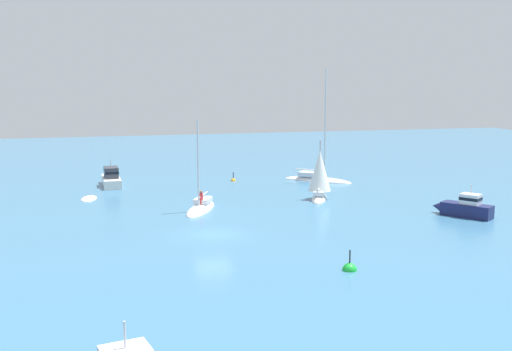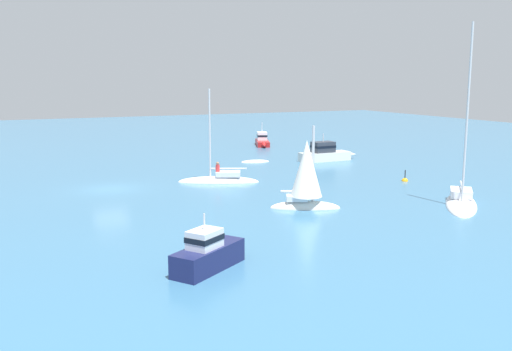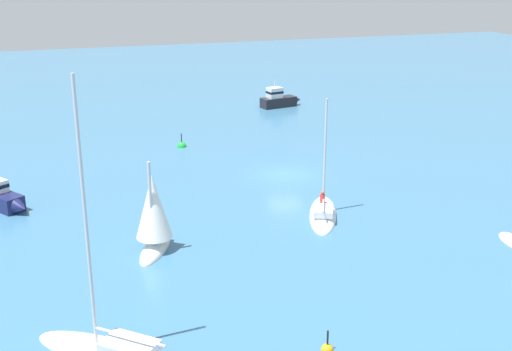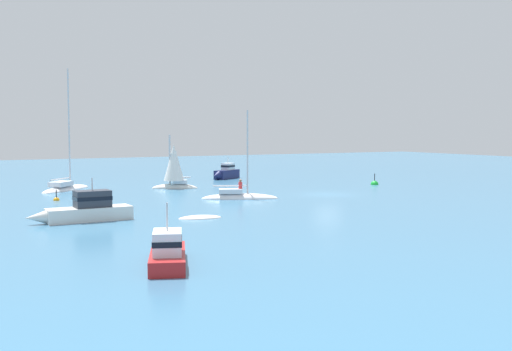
{
  "view_description": "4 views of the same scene",
  "coord_description": "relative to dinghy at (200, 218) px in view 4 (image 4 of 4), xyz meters",
  "views": [
    {
      "loc": [
        -8.19,
        -41.41,
        10.6
      ],
      "look_at": [
        6.93,
        14.13,
        1.77
      ],
      "focal_mm": 43.82,
      "sensor_mm": 36.0,
      "label": 1
    },
    {
      "loc": [
        42.86,
        -7.85,
        8.29
      ],
      "look_at": [
        4.23,
        10.12,
        0.97
      ],
      "focal_mm": 40.07,
      "sensor_mm": 36.0,
      "label": 2
    },
    {
      "loc": [
        16.98,
        43.73,
        15.62
      ],
      "look_at": [
        3.69,
        4.03,
        1.6
      ],
      "focal_mm": 45.67,
      "sensor_mm": 36.0,
      "label": 3
    },
    {
      "loc": [
        -45.03,
        31.3,
        5.81
      ],
      "look_at": [
        0.16,
        7.17,
        1.95
      ],
      "focal_mm": 42.81,
      "sensor_mm": 36.0,
      "label": 4
    }
  ],
  "objects": [
    {
      "name": "ground_plane",
      "position": [
        8.21,
        -15.82,
        0.0
      ],
      "size": [
        160.0,
        160.0,
        0.0
      ],
      "primitive_type": "plane",
      "color": "teal"
    },
    {
      "name": "dinghy",
      "position": [
        0.0,
        0.0,
        0.0
      ],
      "size": [
        1.81,
        3.06,
        0.39
      ],
      "rotation": [
        0.0,
        0.0,
        4.55
      ],
      "color": "silver",
      "rests_on": "ground"
    },
    {
      "name": "sailboat",
      "position": [
        19.95,
        -5.67,
        1.86
      ],
      "size": [
        3.13,
        4.63,
        5.8
      ],
      "rotation": [
        0.0,
        0.0,
        1.12
      ],
      "color": "silver",
      "rests_on": "ground"
    },
    {
      "name": "launch",
      "position": [
        2.24,
        6.88,
        0.74
      ],
      "size": [
        1.83,
        6.58,
        2.75
      ],
      "rotation": [
        0.0,
        0.0,
        1.6
      ],
      "color": "silver",
      "rests_on": "ground"
    },
    {
      "name": "powerboat_1",
      "position": [
        -12.35,
        6.69,
        0.6
      ],
      "size": [
        5.81,
        3.06,
        2.79
      ],
      "rotation": [
        0.0,
        0.0,
        5.92
      ],
      "color": "#B21E1E",
      "rests_on": "ground"
    },
    {
      "name": "ketch",
      "position": [
        23.44,
        4.13,
        0.17
      ],
      "size": [
        6.86,
        6.52,
        12.11
      ],
      "rotation": [
        0.0,
        0.0,
        5.54
      ],
      "color": "white",
      "rests_on": "ground"
    },
    {
      "name": "sloop",
      "position": [
        8.89,
        -7.32,
        0.11
      ],
      "size": [
        4.25,
        6.61,
        7.9
      ],
      "rotation": [
        0.0,
        0.0,
        4.28
      ],
      "color": "white",
      "rests_on": "ground"
    },
    {
      "name": "powerboat_2",
      "position": [
        28.34,
        -15.24,
        0.71
      ],
      "size": [
        3.66,
        4.61,
        2.57
      ],
      "rotation": [
        0.0,
        0.0,
        2.17
      ],
      "color": "#191E4C",
      "rests_on": "ground"
    },
    {
      "name": "channel_buoy",
      "position": [
        14.87,
        6.5,
        0.02
      ],
      "size": [
        0.52,
        0.52,
        1.17
      ],
      "color": "orange",
      "rests_on": "ground"
    },
    {
      "name": "mooring_buoy",
      "position": [
        14.01,
        -25.91,
        0.01
      ],
      "size": [
        0.83,
        0.83,
        1.59
      ],
      "color": "green",
      "rests_on": "ground"
    }
  ]
}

